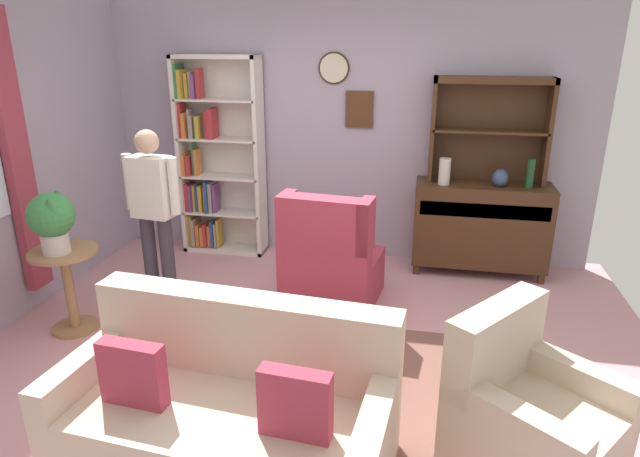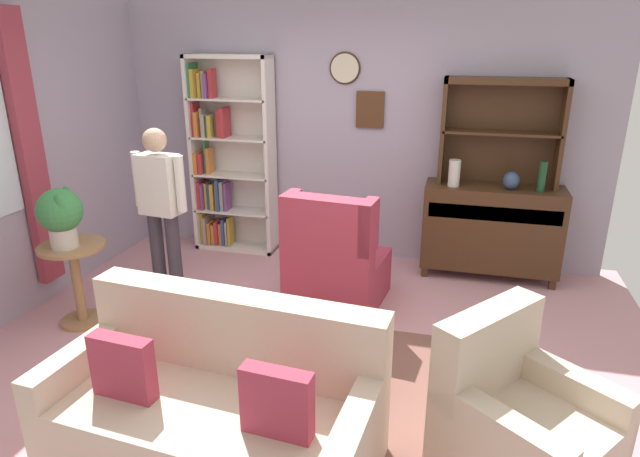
# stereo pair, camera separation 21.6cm
# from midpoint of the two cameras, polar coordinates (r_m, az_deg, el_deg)

# --- Properties ---
(ground_plane) EXTENTS (5.40, 4.60, 0.02)m
(ground_plane) POSITION_cam_midpoint_polar(r_m,az_deg,el_deg) (4.24, -3.40, -13.15)
(ground_plane) COLOR #C68C93
(wall_back) EXTENTS (5.00, 0.09, 2.80)m
(wall_back) POSITION_cam_midpoint_polar(r_m,az_deg,el_deg) (5.72, 1.73, 10.73)
(wall_back) COLOR #A399AD
(wall_back) RESTS_ON ground_plane
(area_rug) EXTENTS (2.51, 1.64, 0.01)m
(area_rug) POSITION_cam_midpoint_polar(r_m,az_deg,el_deg) (3.95, -1.61, -15.61)
(area_rug) COLOR brown
(area_rug) RESTS_ON ground_plane
(bookshelf) EXTENTS (0.90, 0.30, 2.10)m
(bookshelf) POSITION_cam_midpoint_polar(r_m,az_deg,el_deg) (6.01, -12.04, 7.00)
(bookshelf) COLOR silver
(bookshelf) RESTS_ON ground_plane
(sideboard) EXTENTS (1.30, 0.45, 0.92)m
(sideboard) POSITION_cam_midpoint_polar(r_m,az_deg,el_deg) (5.61, 15.37, 0.44)
(sideboard) COLOR #422816
(sideboard) RESTS_ON ground_plane
(sideboard_hutch) EXTENTS (1.10, 0.26, 1.00)m
(sideboard_hutch) POSITION_cam_midpoint_polar(r_m,az_deg,el_deg) (5.48, 16.29, 11.24)
(sideboard_hutch) COLOR #422816
(sideboard_hutch) RESTS_ON sideboard
(vase_tall) EXTENTS (0.11, 0.11, 0.25)m
(vase_tall) POSITION_cam_midpoint_polar(r_m,az_deg,el_deg) (5.37, 11.77, 5.86)
(vase_tall) COLOR beige
(vase_tall) RESTS_ON sideboard
(vase_round) EXTENTS (0.15, 0.15, 0.17)m
(vase_round) POSITION_cam_midpoint_polar(r_m,az_deg,el_deg) (5.43, 17.25, 5.07)
(vase_round) COLOR #33476B
(vase_round) RESTS_ON sideboard
(bottle_wine) EXTENTS (0.07, 0.07, 0.28)m
(bottle_wine) POSITION_cam_midpoint_polar(r_m,az_deg,el_deg) (5.43, 20.06, 5.38)
(bottle_wine) COLOR #194223
(bottle_wine) RESTS_ON sideboard
(couch_floral) EXTENTS (1.86, 1.00, 0.90)m
(couch_floral) POSITION_cam_midpoint_polar(r_m,az_deg,el_deg) (3.23, -11.54, -18.46)
(couch_floral) COLOR beige
(couch_floral) RESTS_ON ground_plane
(armchair_floral) EXTENTS (1.08, 1.07, 0.88)m
(armchair_floral) POSITION_cam_midpoint_polar(r_m,az_deg,el_deg) (3.35, 19.26, -18.13)
(armchair_floral) COLOR beige
(armchair_floral) RESTS_ON ground_plane
(wingback_chair) EXTENTS (0.86, 0.88, 1.05)m
(wingback_chair) POSITION_cam_midpoint_polar(r_m,az_deg,el_deg) (4.78, -0.17, -3.80)
(wingback_chair) COLOR #A33347
(wingback_chair) RESTS_ON ground_plane
(plant_stand) EXTENTS (0.52, 0.52, 0.70)m
(plant_stand) POSITION_cam_midpoint_polar(r_m,az_deg,el_deg) (4.85, -26.00, -4.99)
(plant_stand) COLOR #997047
(plant_stand) RESTS_ON ground_plane
(potted_plant_large) EXTENTS (0.35, 0.35, 0.48)m
(potted_plant_large) POSITION_cam_midpoint_polar(r_m,az_deg,el_deg) (4.63, -27.45, 0.92)
(potted_plant_large) COLOR beige
(potted_plant_large) RESTS_ON plant_stand
(person_reading) EXTENTS (0.53, 0.24, 1.56)m
(person_reading) POSITION_cam_midpoint_polar(r_m,az_deg,el_deg) (4.87, -18.23, 2.18)
(person_reading) COLOR #38333D
(person_reading) RESTS_ON ground_plane
(coffee_table) EXTENTS (0.80, 0.50, 0.42)m
(coffee_table) POSITION_cam_midpoint_polar(r_m,az_deg,el_deg) (3.76, -2.95, -11.31)
(coffee_table) COLOR #422816
(coffee_table) RESTS_ON ground_plane
(book_stack) EXTENTS (0.22, 0.15, 0.10)m
(book_stack) POSITION_cam_midpoint_polar(r_m,az_deg,el_deg) (3.77, -3.11, -9.17)
(book_stack) COLOR gray
(book_stack) RESTS_ON coffee_table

